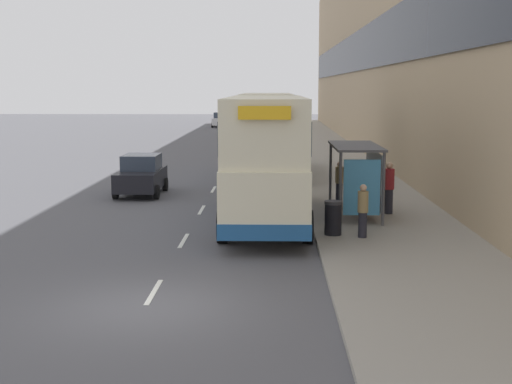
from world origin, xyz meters
name	(u,v)px	position (x,y,z in m)	size (l,w,h in m)	color
ground_plane	(145,307)	(0.00, 0.00, 0.00)	(220.00, 220.00, 0.00)	#515156
pavement	(324,149)	(6.50, 38.50, 0.07)	(5.00, 93.00, 0.14)	gray
terrace_facade	(380,39)	(10.49, 38.50, 8.09)	(3.10, 93.00, 16.18)	tan
lane_mark_0	(154,292)	(0.00, 1.13, 0.01)	(0.12, 2.00, 0.01)	silver
lane_mark_1	(184,241)	(0.00, 6.62, 0.01)	(0.12, 2.00, 0.01)	silver
lane_mark_2	(202,210)	(0.00, 12.11, 0.01)	(0.12, 2.00, 0.01)	silver
lane_mark_3	(213,189)	(0.00, 17.60, 0.01)	(0.12, 2.00, 0.01)	silver
lane_mark_4	(222,175)	(0.00, 23.09, 0.01)	(0.12, 2.00, 0.01)	silver
lane_mark_5	(228,164)	(0.00, 28.58, 0.01)	(0.12, 2.00, 0.01)	silver
lane_mark_6	(233,155)	(0.00, 34.07, 0.01)	(0.12, 2.00, 0.01)	silver
lane_mark_7	(237,149)	(0.00, 39.57, 0.01)	(0.12, 2.00, 0.01)	silver
bus_shelter	(361,167)	(5.77, 10.12, 1.88)	(1.60, 4.20, 2.48)	#4C4C51
double_decker_bus_near	(266,157)	(2.47, 9.60, 2.28)	(2.85, 10.54, 4.30)	beige
double_decker_bus_ahead	(267,133)	(2.39, 22.18, 2.28)	(2.85, 10.17, 4.30)	beige
car_0	(141,175)	(-2.99, 15.97, 0.86)	(1.91, 3.94, 1.73)	black
car_1	(264,142)	(2.11, 34.76, 0.86)	(1.97, 4.39, 1.74)	#B7B799
car_2	(269,125)	(2.36, 57.75, 0.86)	(2.01, 4.33, 1.73)	silver
car_3	(221,120)	(-3.33, 69.37, 0.85)	(2.10, 4.60, 1.71)	silver
pedestrian_at_shelter	(339,182)	(5.31, 13.15, 0.97)	(0.32, 0.32, 1.62)	#23232D
pedestrian_1	(389,187)	(6.85, 10.71, 1.09)	(0.37, 0.37, 1.85)	#23232D
pedestrian_2	(363,210)	(5.41, 6.59, 0.96)	(0.32, 0.32, 1.61)	#23232D
litter_bin	(333,218)	(4.55, 6.95, 0.67)	(0.55, 0.55, 1.05)	black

